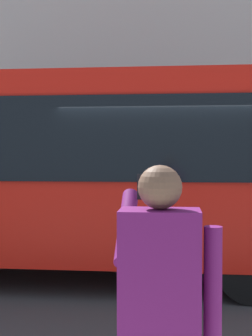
% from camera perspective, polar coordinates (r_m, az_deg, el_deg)
% --- Properties ---
extents(ground_plane, '(60.00, 60.00, 0.00)m').
position_cam_1_polar(ground_plane, '(7.14, 4.04, -13.70)').
color(ground_plane, '#38383A').
extents(building_facade_far, '(28.00, 1.55, 12.00)m').
position_cam_1_polar(building_facade_far, '(14.28, 5.06, 18.38)').
color(building_facade_far, beige).
rests_on(building_facade_far, ground_plane).
extents(red_bus, '(9.05, 2.54, 3.08)m').
position_cam_1_polar(red_bus, '(7.32, -10.01, 0.01)').
color(red_bus, red).
rests_on(red_bus, ground_plane).
extents(pedestrian_photographer, '(0.53, 0.52, 1.70)m').
position_cam_1_polar(pedestrian_photographer, '(2.41, 4.28, -16.75)').
color(pedestrian_photographer, '#1E2347').
rests_on(pedestrian_photographer, sidewalk_curb).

